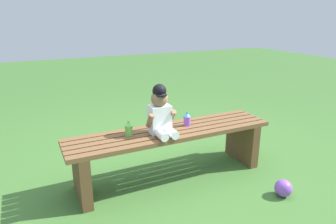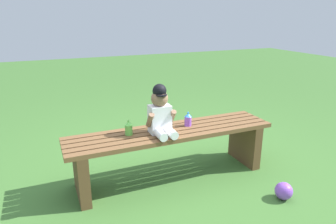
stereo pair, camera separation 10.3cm
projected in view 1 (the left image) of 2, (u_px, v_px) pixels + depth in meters
ground_plane at (171, 176)px, 2.69m from camera, size 16.00×16.00×0.00m
park_bench at (171, 145)px, 2.59m from camera, size 1.76×0.40×0.44m
child_figure at (161, 112)px, 2.43m from camera, size 0.23×0.27×0.40m
sippy_cup_left at (129, 129)px, 2.42m from camera, size 0.06×0.06×0.12m
sippy_cup_right at (187, 119)px, 2.64m from camera, size 0.06×0.06×0.12m
toy_ball at (283, 188)px, 2.38m from camera, size 0.14×0.14×0.14m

